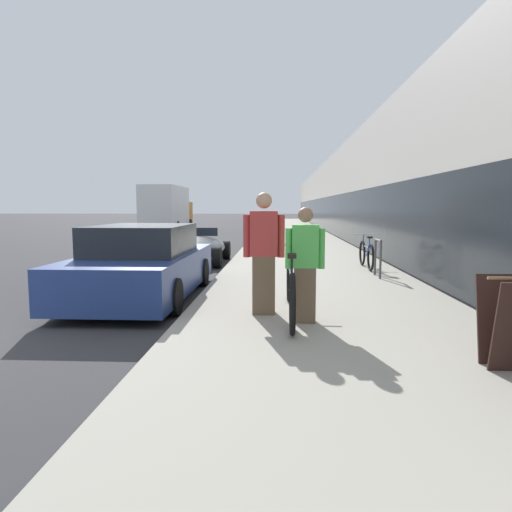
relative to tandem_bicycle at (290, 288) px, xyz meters
name	(u,v)px	position (x,y,z in m)	size (l,w,h in m)	color
sidewalk_slab	(293,236)	(0.62, 19.17, -0.49)	(4.41, 70.00, 0.16)	gray
storefront_facade	(390,198)	(7.86, 27.17, 1.81)	(10.01, 70.00, 4.75)	#BCB7AD
tandem_bicycle	(290,288)	(0.00, 0.00, 0.00)	(0.52, 2.81, 0.97)	black
person_rider	(305,265)	(0.18, -0.36, 0.37)	(0.53, 0.21, 1.56)	brown
person_bystander	(264,253)	(-0.38, 0.11, 0.48)	(0.60, 0.24, 1.77)	brown
bike_rack_hoop	(378,254)	(2.04, 3.78, 0.10)	(0.05, 0.60, 0.84)	#4C4C51
cruiser_bike_nearest	(366,254)	(2.06, 5.22, -0.05)	(0.52, 1.79, 0.85)	black
parked_sedan_curbside	(143,265)	(-2.72, 1.92, 0.07)	(1.98, 4.56, 1.38)	navy
vintage_roadster_curbside	(196,248)	(-2.69, 7.30, -0.10)	(1.80, 3.85, 1.06)	#4C5156
moving_truck	(167,210)	(-7.57, 23.53, 0.97)	(2.19, 6.99, 3.04)	orange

